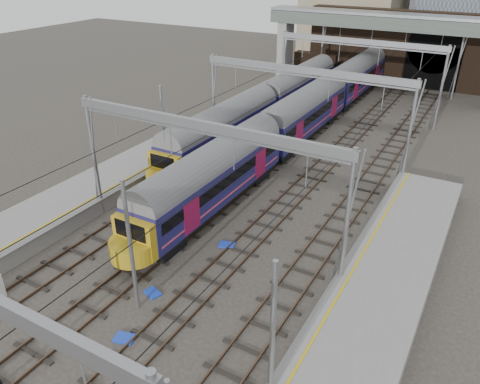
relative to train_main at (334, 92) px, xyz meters
The scene contains 11 objects.
ground 35.51m from the train_main, 86.76° to the right, with size 160.00×160.00×0.00m, color #38332D.
platform_left 33.92m from the train_main, 103.98° to the right, with size 4.32×55.00×1.12m.
tracks 20.61m from the train_main, 84.39° to the right, with size 14.40×80.00×0.22m.
overhead_line 14.63m from the train_main, 81.80° to the right, with size 16.80×80.00×8.00m.
retaining_wall 17.01m from the train_main, 78.40° to the left, with size 28.00×2.75×9.00m.
overbridge 11.85m from the train_main, 79.34° to the left, with size 28.00×3.00×9.25m.
train_main is the anchor object (origin of this frame).
train_second 8.83m from the train_main, 116.93° to the right, with size 2.69×31.15×4.67m.
equip_cover_a 32.38m from the train_main, 86.50° to the right, with size 0.86×0.61×0.10m, color blue.
equip_cover_b 26.89m from the train_main, 83.49° to the right, with size 0.92×0.65×0.11m, color blue.
equip_cover_c 35.53m from the train_main, 85.36° to the right, with size 0.92×0.65×0.11m, color blue.
Camera 1 is at (13.16, -11.00, 15.72)m, focal length 35.00 mm.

